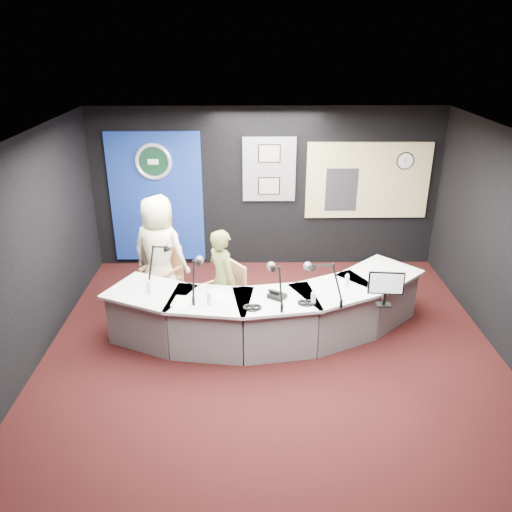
{
  "coord_description": "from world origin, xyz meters",
  "views": [
    {
      "loc": [
        -0.28,
        -5.59,
        3.92
      ],
      "look_at": [
        -0.2,
        0.8,
        1.1
      ],
      "focal_mm": 36.0,
      "sensor_mm": 36.0,
      "label": 1
    }
  ],
  "objects_px": {
    "broadcast_desk": "(267,311)",
    "armchair_left": "(161,274)",
    "armchair_right": "(223,298)",
    "person_man": "(159,253)",
    "person_woman": "(223,280)"
  },
  "relations": [
    {
      "from": "broadcast_desk",
      "to": "person_woman",
      "type": "relative_size",
      "value": 3.01
    },
    {
      "from": "armchair_left",
      "to": "person_woman",
      "type": "height_order",
      "value": "person_woman"
    },
    {
      "from": "armchair_left",
      "to": "armchair_right",
      "type": "height_order",
      "value": "armchair_left"
    },
    {
      "from": "armchair_left",
      "to": "person_woman",
      "type": "bearing_deg",
      "value": -3.75
    },
    {
      "from": "armchair_left",
      "to": "person_man",
      "type": "distance_m",
      "value": 0.36
    },
    {
      "from": "armchair_left",
      "to": "armchair_right",
      "type": "relative_size",
      "value": 1.12
    },
    {
      "from": "broadcast_desk",
      "to": "armchair_left",
      "type": "relative_size",
      "value": 4.28
    },
    {
      "from": "armchair_right",
      "to": "person_woman",
      "type": "height_order",
      "value": "person_woman"
    },
    {
      "from": "broadcast_desk",
      "to": "person_man",
      "type": "height_order",
      "value": "person_man"
    },
    {
      "from": "person_man",
      "to": "armchair_right",
      "type": "bearing_deg",
      "value": 165.47
    },
    {
      "from": "broadcast_desk",
      "to": "person_woman",
      "type": "bearing_deg",
      "value": 159.83
    },
    {
      "from": "armchair_left",
      "to": "broadcast_desk",
      "type": "bearing_deg",
      "value": 1.15
    },
    {
      "from": "broadcast_desk",
      "to": "armchair_right",
      "type": "height_order",
      "value": "armchair_right"
    },
    {
      "from": "armchair_left",
      "to": "person_woman",
      "type": "distance_m",
      "value": 1.19
    },
    {
      "from": "broadcast_desk",
      "to": "armchair_left",
      "type": "distance_m",
      "value": 1.81
    }
  ]
}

